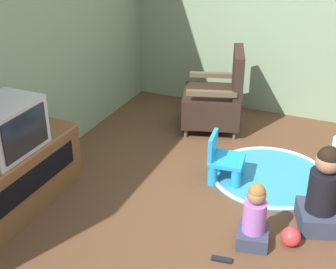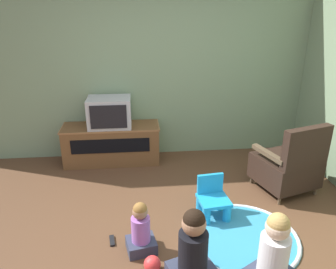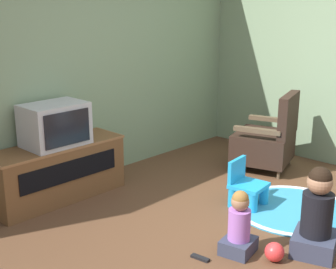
% 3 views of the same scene
% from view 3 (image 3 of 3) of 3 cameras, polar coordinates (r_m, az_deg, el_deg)
% --- Properties ---
extents(ground_plane, '(30.00, 30.00, 0.00)m').
position_cam_3_polar(ground_plane, '(4.02, 10.24, -12.25)').
color(ground_plane, brown).
extents(wall_back, '(5.31, 0.12, 2.81)m').
position_cam_3_polar(wall_back, '(4.88, -13.16, 9.90)').
color(wall_back, gray).
rests_on(wall_back, ground_plane).
extents(tv_cabinet, '(1.35, 0.46, 0.55)m').
position_cam_3_polar(tv_cabinet, '(4.71, -13.33, -4.28)').
color(tv_cabinet, brown).
rests_on(tv_cabinet, ground_plane).
extents(television, '(0.58, 0.42, 0.41)m').
position_cam_3_polar(television, '(4.57, -13.61, 1.19)').
color(television, '#B7B7BC').
rests_on(television, tv_cabinet).
extents(black_armchair, '(0.80, 0.78, 0.90)m').
position_cam_3_polar(black_armchair, '(5.50, 12.02, -0.74)').
color(black_armchair, brown).
rests_on(black_armchair, ground_plane).
extents(yellow_kid_chair, '(0.35, 0.34, 0.44)m').
position_cam_3_polar(yellow_kid_chair, '(4.53, 9.54, -6.41)').
color(yellow_kid_chair, '#1E99DB').
rests_on(yellow_kid_chair, ground_plane).
extents(play_mat, '(1.11, 1.11, 0.04)m').
position_cam_3_polar(play_mat, '(4.58, 15.05, -8.77)').
color(play_mat, teal).
rests_on(play_mat, ground_plane).
extents(child_watching_left, '(0.44, 0.41, 0.71)m').
position_cam_3_polar(child_watching_left, '(3.78, 17.67, -9.53)').
color(child_watching_left, '#33384C').
rests_on(child_watching_left, ground_plane).
extents(child_watching_center, '(0.30, 0.28, 0.51)m').
position_cam_3_polar(child_watching_center, '(3.69, 8.67, -11.02)').
color(child_watching_center, '#33384C').
rests_on(child_watching_center, ground_plane).
extents(toy_ball, '(0.15, 0.15, 0.15)m').
position_cam_3_polar(toy_ball, '(3.70, 12.85, -13.79)').
color(toy_ball, red).
rests_on(toy_ball, ground_plane).
extents(remote_control, '(0.06, 0.15, 0.02)m').
position_cam_3_polar(remote_control, '(3.67, 3.94, -14.78)').
color(remote_control, black).
rests_on(remote_control, ground_plane).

